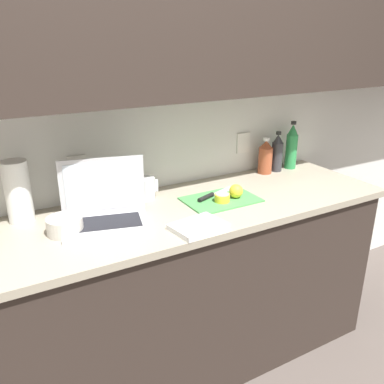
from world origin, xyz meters
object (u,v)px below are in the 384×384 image
(bottle_green_soda, at_px, (265,157))
(bottle_oil_tall, at_px, (277,153))
(lemon_half_cut, at_px, (222,198))
(bowl_white, at_px, (65,226))
(measuring_cup, at_px, (145,188))
(laptop, at_px, (105,208))
(knife, at_px, (210,196))
(paper_towel_roll, at_px, (18,192))
(lemon_whole_beside, at_px, (236,191))
(cutting_board, at_px, (221,200))
(bottle_water_clear, at_px, (292,147))

(bottle_green_soda, xyz_separation_m, bottle_oil_tall, (0.09, 0.00, 0.01))
(lemon_half_cut, xyz_separation_m, bowl_white, (-0.75, 0.04, 0.01))
(bottle_green_soda, height_order, measuring_cup, bottle_green_soda)
(laptop, distance_m, knife, 0.55)
(paper_towel_roll, bearing_deg, knife, -12.02)
(lemon_whole_beside, relative_size, measuring_cup, 0.59)
(lemon_half_cut, xyz_separation_m, bottle_oil_tall, (0.57, 0.27, 0.08))
(bottle_green_soda, bearing_deg, laptop, -169.27)
(laptop, height_order, bottle_oil_tall, laptop)
(cutting_board, distance_m, bottle_oil_tall, 0.62)
(knife, bearing_deg, bottle_water_clear, -4.87)
(lemon_half_cut, relative_size, measuring_cup, 0.63)
(cutting_board, xyz_separation_m, knife, (-0.03, 0.04, 0.01))
(laptop, height_order, lemon_half_cut, laptop)
(bowl_white, bearing_deg, bottle_oil_tall, 9.72)
(laptop, relative_size, bottle_water_clear, 1.44)
(cutting_board, distance_m, knife, 0.06)
(lemon_whole_beside, distance_m, bowl_white, 0.84)
(lemon_whole_beside, bearing_deg, lemon_half_cut, -173.81)
(bottle_oil_tall, distance_m, paper_towel_roll, 1.47)
(laptop, xyz_separation_m, bottle_green_soda, (1.06, 0.20, 0.03))
(lemon_half_cut, bearing_deg, bottle_water_clear, 21.58)
(knife, xyz_separation_m, lemon_half_cut, (0.02, -0.08, 0.01))
(knife, height_order, bottle_water_clear, bottle_water_clear)
(laptop, xyz_separation_m, measuring_cup, (0.26, 0.17, -0.01))
(laptop, relative_size, bowl_white, 2.83)
(bottle_oil_tall, relative_size, paper_towel_roll, 0.87)
(bottle_oil_tall, bearing_deg, paper_towel_roll, -179.63)
(lemon_half_cut, distance_m, bowl_white, 0.75)
(lemon_half_cut, height_order, measuring_cup, measuring_cup)
(lemon_whole_beside, height_order, bottle_green_soda, bottle_green_soda)
(measuring_cup, bearing_deg, bottle_green_soda, 2.43)
(paper_towel_roll, bearing_deg, measuring_cup, -2.35)
(laptop, xyz_separation_m, knife, (0.55, 0.00, -0.05))
(knife, bearing_deg, paper_towel_roll, 147.66)
(lemon_half_cut, xyz_separation_m, bottle_water_clear, (0.69, 0.27, 0.11))
(cutting_board, distance_m, bowl_white, 0.77)
(laptop, distance_m, measuring_cup, 0.31)
(measuring_cup, height_order, bowl_white, measuring_cup)
(bottle_green_soda, distance_m, bowl_white, 1.26)
(lemon_whole_beside, distance_m, bottle_oil_tall, 0.55)
(lemon_whole_beside, bearing_deg, measuring_cup, 150.13)
(laptop, height_order, measuring_cup, laptop)
(bottle_water_clear, relative_size, paper_towel_roll, 1.05)
(laptop, relative_size, bottle_green_soda, 1.95)
(lemon_half_cut, bearing_deg, bowl_white, 176.68)
(bottle_green_soda, xyz_separation_m, measuring_cup, (-0.79, -0.03, -0.04))
(knife, xyz_separation_m, paper_towel_roll, (-0.87, 0.19, 0.12))
(bowl_white, height_order, paper_towel_roll, paper_towel_roll)
(bowl_white, bearing_deg, lemon_half_cut, -3.32)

